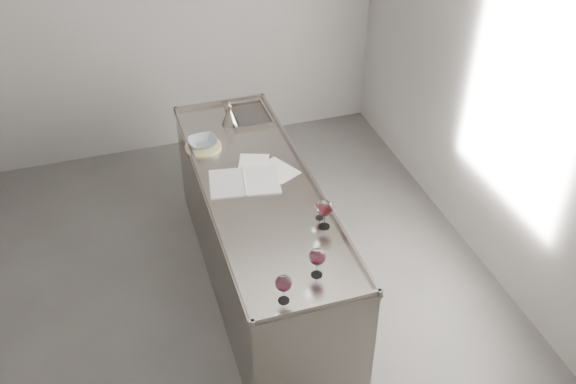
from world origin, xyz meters
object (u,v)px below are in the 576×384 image
object	(u,v)px
counter	(260,237)
wine_glass_left	(284,284)
wine_glass_right	(325,209)
wine_glass_middle	(317,257)
wine_funnel	(230,117)
wine_glass_small	(320,206)
notebook	(245,182)
ceramic_bowl	(203,143)

from	to	relation	value
counter	wine_glass_left	world-z (taller)	wine_glass_left
counter	wine_glass_right	xyz separation A→B (m)	(0.27, -0.55, 0.61)
wine_glass_middle	wine_funnel	bearing A→B (deg)	92.48
counter	wine_glass_middle	xyz separation A→B (m)	(0.08, -0.94, 0.60)
counter	wine_glass_middle	size ratio (longest dim) A/B	12.70
wine_glass_small	wine_funnel	size ratio (longest dim) A/B	0.65
counter	wine_glass_small	world-z (taller)	wine_glass_small
wine_glass_small	notebook	distance (m)	0.64
wine_glass_left	notebook	xyz separation A→B (m)	(0.07, 1.13, -0.12)
wine_glass_middle	wine_glass_small	bearing A→B (deg)	68.34
wine_glass_middle	notebook	world-z (taller)	wine_glass_middle
wine_glass_middle	notebook	bearing A→B (deg)	99.56
ceramic_bowl	wine_funnel	size ratio (longest dim) A/B	1.02
wine_glass_right	wine_funnel	world-z (taller)	wine_funnel
wine_glass_right	wine_glass_small	bearing A→B (deg)	90.00
wine_glass_small	wine_funnel	xyz separation A→B (m)	(-0.27, 1.31, -0.03)
wine_glass_middle	wine_glass_small	distance (m)	0.52
wine_glass_middle	wine_glass_right	size ratio (longest dim) A/B	0.94
notebook	wine_funnel	size ratio (longest dim) A/B	2.56
wine_glass_middle	wine_glass_right	distance (m)	0.44
wine_glass_right	notebook	world-z (taller)	wine_glass_right
counter	wine_glass_small	xyz separation A→B (m)	(0.27, -0.46, 0.56)
wine_glass_right	wine_glass_small	world-z (taller)	wine_glass_right
wine_glass_left	counter	bearing A→B (deg)	81.70
wine_glass_left	ceramic_bowl	size ratio (longest dim) A/B	0.87
wine_glass_small	notebook	world-z (taller)	wine_glass_small
wine_glass_middle	wine_glass_right	xyz separation A→B (m)	(0.19, 0.39, 0.01)
counter	notebook	bearing A→B (deg)	147.05
wine_glass_middle	ceramic_bowl	xyz separation A→B (m)	(-0.35, 1.52, -0.09)
wine_glass_left	wine_glass_right	distance (m)	0.68
counter	ceramic_bowl	xyz separation A→B (m)	(-0.27, 0.58, 0.51)
wine_glass_left	wine_glass_small	world-z (taller)	wine_glass_left
notebook	wine_funnel	world-z (taller)	wine_funnel
counter	wine_glass_right	world-z (taller)	wine_glass_right
counter	wine_glass_middle	distance (m)	1.12
counter	wine_glass_small	distance (m)	0.78
wine_glass_right	ceramic_bowl	distance (m)	1.25
wine_glass_left	wine_glass_small	distance (m)	0.75
wine_glass_small	ceramic_bowl	distance (m)	1.17
wine_glass_left	wine_funnel	distance (m)	1.93
counter	wine_glass_left	size ratio (longest dim) A/B	13.31
counter	ceramic_bowl	world-z (taller)	ceramic_bowl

